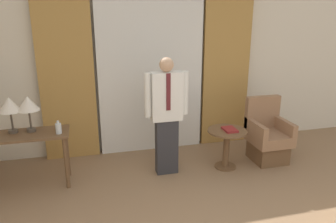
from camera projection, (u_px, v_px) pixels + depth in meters
wall_back at (149, 66)px, 5.13m from camera, size 10.00×0.06×2.70m
curtain_sheer_center at (151, 71)px, 5.03m from camera, size 1.63×0.06×2.58m
curtain_drape_left at (67, 75)px, 4.73m from camera, size 0.79×0.06×2.58m
curtain_drape_right at (226, 67)px, 5.33m from camera, size 0.79×0.06×2.58m
desk at (23, 143)px, 4.08m from camera, size 1.12×0.46×0.72m
table_lamp_left at (9, 106)px, 3.98m from camera, size 0.27×0.27×0.46m
table_lamp_right at (28, 104)px, 4.04m from camera, size 0.27×0.27×0.46m
bottle_near_edge at (58, 128)px, 4.05m from camera, size 0.07×0.07×0.17m
person at (167, 113)px, 4.37m from camera, size 0.59×0.20×1.62m
armchair at (267, 138)px, 4.92m from camera, size 0.54×0.58×0.94m
side_table at (227, 142)px, 4.65m from camera, size 0.55×0.55×0.57m
book at (230, 130)px, 4.58m from camera, size 0.17×0.23×0.03m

